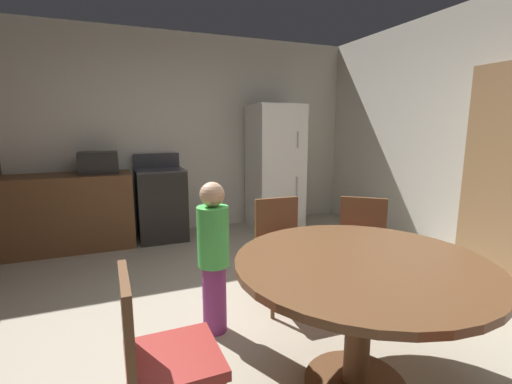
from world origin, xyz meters
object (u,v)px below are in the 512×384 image
Objects in this scene: dining_table at (360,286)px; chair_northeast at (362,244)px; chair_north at (281,244)px; microwave at (99,163)px; oven_range at (161,204)px; refrigerator at (275,167)px; chair_west at (158,353)px; person_child at (214,254)px.

dining_table is 1.56× the size of chair_northeast.
chair_north is (0.05, 1.07, -0.11)m from dining_table.
dining_table is (1.35, -3.21, -0.42)m from microwave.
oven_range is 0.62× the size of refrigerator.
chair_west is 1.94m from chair_northeast.
microwave is 0.40× the size of person_child.
oven_range is at bearing 178.09° from refrigerator.
person_child is (-1.55, -2.32, -0.30)m from refrigerator.
chair_northeast is at bearing -49.61° from microwave.
person_child reaches higher than chair_northeast.
chair_northeast is (1.74, 0.85, 0.00)m from chair_west.
chair_west is at bearing -179.11° from dining_table.
microwave reaches higher than chair_west.
oven_range reaches higher than chair_west.
chair_north is 1.00× the size of chair_northeast.
chair_west is at bearing -64.01° from person_child.
dining_table is at bearing -78.70° from oven_range.
person_child is at bearing 59.76° from chair_west.
microwave is 0.51× the size of chair_northeast.
chair_west is at bearing -85.01° from microwave.
refrigerator is at bearing -1.91° from oven_range.
oven_range is 3.26m from chair_west.
chair_northeast is (0.62, -0.24, 0.00)m from chair_north.
chair_north is (1.40, -2.14, -0.53)m from microwave.
oven_range is 2.72m from chair_northeast.
refrigerator is 2.02× the size of chair_northeast.
chair_north is 1.56m from chair_west.
chair_north is (0.69, -2.15, 0.03)m from oven_range.
chair_west is 0.99m from person_child.
chair_northeast is at bearing 54.68° from person_child.
microwave is at bearing -179.71° from oven_range.
chair_north is at bearing -113.58° from refrigerator.
microwave is 3.51m from dining_table.
microwave is 2.53m from person_child.
person_child is (0.77, -2.37, -0.45)m from microwave.
microwave is 2.62m from chair_north.
chair_northeast is 0.80× the size of person_child.
refrigerator is at bearing 73.02° from dining_table.
dining_table is at bearing -106.98° from refrigerator.
person_child is (-0.64, -0.22, 0.08)m from chair_north.
dining_table is (0.64, -3.22, 0.15)m from oven_range.
oven_range reaches higher than dining_table.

